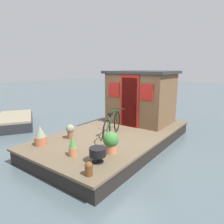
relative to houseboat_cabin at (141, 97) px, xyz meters
name	(u,v)px	position (x,y,z in m)	size (l,w,h in m)	color
ground_plane	(116,145)	(-1.64, 0.00, -1.39)	(60.00, 60.00, 0.00)	#4C5B60
houseboat_deck	(116,138)	(-1.64, 0.00, -1.18)	(5.51, 2.94, 0.43)	brown
houseboat_cabin	(141,97)	(0.00, 0.00, 0.00)	(1.84, 2.35, 1.91)	brown
bicycle	(112,125)	(-2.04, -0.15, -0.60)	(1.66, 0.71, 0.79)	black
potted_plant_thyme	(73,146)	(-3.69, -0.21, -0.73)	(0.20, 0.20, 0.50)	#C6754C
potted_plant_lavender	(70,130)	(-2.90, 0.74, -0.72)	(0.24, 0.24, 0.42)	#935138
potted_plant_fern	(40,136)	(-3.72, 0.99, -0.71)	(0.32, 0.32, 0.53)	#B2603D
potted_plant_basil	(111,142)	(-3.04, -0.84, -0.67)	(0.38, 0.38, 0.54)	#C6754C
charcoal_grill	(98,152)	(-3.60, -0.89, -0.74)	(0.37, 0.37, 0.33)	black
mooring_bollard	(89,168)	(-4.13, -1.12, -0.82)	(0.16, 0.16, 0.28)	brown
dinghy_boat	(15,121)	(-2.39, 4.70, -1.17)	(2.47, 2.80, 0.46)	#232328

